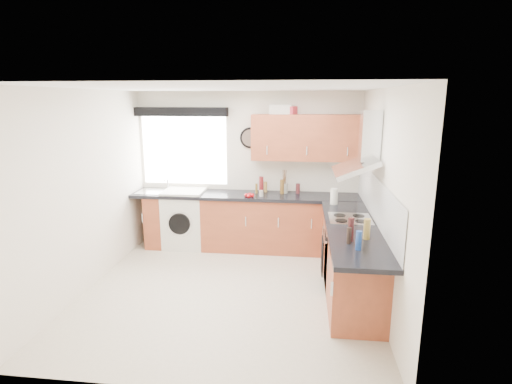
# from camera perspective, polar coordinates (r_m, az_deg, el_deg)

# --- Properties ---
(ground_plane) EXTENTS (3.60, 3.60, 0.00)m
(ground_plane) POSITION_cam_1_polar(r_m,az_deg,el_deg) (5.24, -3.92, -13.88)
(ground_plane) COLOR beige
(ceiling) EXTENTS (3.60, 3.60, 0.02)m
(ceiling) POSITION_cam_1_polar(r_m,az_deg,el_deg) (4.67, -4.41, 14.62)
(ceiling) COLOR white
(ceiling) RESTS_ON wall_back
(wall_back) EXTENTS (3.60, 0.02, 2.50)m
(wall_back) POSITION_cam_1_polar(r_m,az_deg,el_deg) (6.54, -1.21, 3.21)
(wall_back) COLOR silver
(wall_back) RESTS_ON ground_plane
(wall_front) EXTENTS (3.60, 0.02, 2.50)m
(wall_front) POSITION_cam_1_polar(r_m,az_deg,el_deg) (3.13, -10.35, -8.17)
(wall_front) COLOR silver
(wall_front) RESTS_ON ground_plane
(wall_left) EXTENTS (0.02, 3.60, 2.50)m
(wall_left) POSITION_cam_1_polar(r_m,az_deg,el_deg) (5.43, -23.15, 0.09)
(wall_left) COLOR silver
(wall_left) RESTS_ON ground_plane
(wall_right) EXTENTS (0.02, 3.60, 2.50)m
(wall_right) POSITION_cam_1_polar(r_m,az_deg,el_deg) (4.81, 17.45, -1.03)
(wall_right) COLOR silver
(wall_right) RESTS_ON ground_plane
(window) EXTENTS (1.40, 0.02, 1.10)m
(window) POSITION_cam_1_polar(r_m,az_deg,el_deg) (6.71, -10.20, 5.85)
(window) COLOR beige
(window) RESTS_ON wall_back
(window_blind) EXTENTS (1.50, 0.18, 0.14)m
(window_blind) POSITION_cam_1_polar(r_m,az_deg,el_deg) (6.58, -10.65, 11.20)
(window_blind) COLOR black
(window_blind) RESTS_ON wall_back
(splashback) EXTENTS (0.01, 3.00, 0.54)m
(splashback) POSITION_cam_1_polar(r_m,az_deg,el_deg) (5.11, 16.68, -0.97)
(splashback) COLOR white
(splashback) RESTS_ON wall_right
(base_cab_back) EXTENTS (3.00, 0.58, 0.86)m
(base_cab_back) POSITION_cam_1_polar(r_m,az_deg,el_deg) (6.47, -2.41, -4.38)
(base_cab_back) COLOR brown
(base_cab_back) RESTS_ON ground_plane
(base_cab_corner) EXTENTS (0.60, 0.60, 0.86)m
(base_cab_corner) POSITION_cam_1_polar(r_m,az_deg,el_deg) (6.42, 11.89, -4.82)
(base_cab_corner) COLOR brown
(base_cab_corner) RESTS_ON ground_plane
(base_cab_right) EXTENTS (0.58, 2.10, 0.86)m
(base_cab_right) POSITION_cam_1_polar(r_m,az_deg,el_deg) (5.15, 13.30, -9.42)
(base_cab_right) COLOR brown
(base_cab_right) RESTS_ON ground_plane
(worktop_back) EXTENTS (3.60, 0.62, 0.05)m
(worktop_back) POSITION_cam_1_polar(r_m,az_deg,el_deg) (6.32, -1.56, -0.51)
(worktop_back) COLOR black
(worktop_back) RESTS_ON base_cab_back
(worktop_right) EXTENTS (0.62, 2.42, 0.05)m
(worktop_right) POSITION_cam_1_polar(r_m,az_deg,el_deg) (4.86, 13.66, -5.13)
(worktop_right) COLOR black
(worktop_right) RESTS_ON base_cab_right
(sink) EXTENTS (0.84, 0.46, 0.10)m
(sink) POSITION_cam_1_polar(r_m,az_deg,el_deg) (6.63, -13.02, 0.36)
(sink) COLOR silver
(sink) RESTS_ON worktop_back
(oven) EXTENTS (0.56, 0.58, 0.85)m
(oven) POSITION_cam_1_polar(r_m,az_deg,el_deg) (5.29, 13.01, -8.85)
(oven) COLOR black
(oven) RESTS_ON ground_plane
(hob_plate) EXTENTS (0.52, 0.52, 0.01)m
(hob_plate) POSITION_cam_1_polar(r_m,az_deg,el_deg) (5.13, 13.29, -3.74)
(hob_plate) COLOR silver
(hob_plate) RESTS_ON worktop_right
(extractor_hood) EXTENTS (0.52, 0.78, 0.66)m
(extractor_hood) POSITION_cam_1_polar(r_m,az_deg,el_deg) (4.97, 14.96, 5.69)
(extractor_hood) COLOR silver
(extractor_hood) RESTS_ON wall_right
(upper_cabinets) EXTENTS (1.70, 0.35, 0.70)m
(upper_cabinets) POSITION_cam_1_polar(r_m,az_deg,el_deg) (6.23, 7.30, 7.72)
(upper_cabinets) COLOR brown
(upper_cabinets) RESTS_ON wall_back
(washing_machine) EXTENTS (0.65, 0.63, 0.94)m
(washing_machine) POSITION_cam_1_polar(r_m,az_deg,el_deg) (6.66, -10.08, -3.69)
(washing_machine) COLOR beige
(washing_machine) RESTS_ON ground_plane
(wall_clock) EXTENTS (0.34, 0.04, 0.34)m
(wall_clock) POSITION_cam_1_polar(r_m,az_deg,el_deg) (6.43, -0.84, 7.73)
(wall_clock) COLOR black
(wall_clock) RESTS_ON wall_back
(casserole) EXTENTS (0.35, 0.26, 0.14)m
(casserole) POSITION_cam_1_polar(r_m,az_deg,el_deg) (6.31, 3.58, 11.69)
(casserole) COLOR beige
(casserole) RESTS_ON upper_cabinets
(storage_box) EXTENTS (0.31, 0.29, 0.12)m
(storage_box) POSITION_cam_1_polar(r_m,az_deg,el_deg) (6.31, 4.51, 11.57)
(storage_box) COLOR #C5313E
(storage_box) RESTS_ON upper_cabinets
(utensil_pot) EXTENTS (0.13, 0.13, 0.15)m
(utensil_pot) POSITION_cam_1_polar(r_m,az_deg,el_deg) (6.38, 4.06, 0.53)
(utensil_pot) COLOR gray
(utensil_pot) RESTS_ON worktop_back
(kitchen_roll) EXTENTS (0.11, 0.11, 0.23)m
(kitchen_roll) POSITION_cam_1_polar(r_m,az_deg,el_deg) (5.79, 11.09, -0.62)
(kitchen_roll) COLOR beige
(kitchen_roll) RESTS_ON worktop_right
(tomato_cluster) EXTENTS (0.15, 0.15, 0.06)m
(tomato_cluster) POSITION_cam_1_polar(r_m,az_deg,el_deg) (6.11, -0.96, -0.47)
(tomato_cluster) COLOR #B8090D
(tomato_cluster) RESTS_ON worktop_back
(jar_0) EXTENTS (0.07, 0.07, 0.22)m
(jar_0) POSITION_cam_1_polar(r_m,az_deg,el_deg) (6.33, 3.74, 0.76)
(jar_0) COLOR brown
(jar_0) RESTS_ON worktop_back
(jar_1) EXTENTS (0.04, 0.04, 0.15)m
(jar_1) POSITION_cam_1_polar(r_m,az_deg,el_deg) (6.36, 0.06, 0.51)
(jar_1) COLOR brown
(jar_1) RESTS_ON worktop_back
(jar_2) EXTENTS (0.06, 0.06, 0.09)m
(jar_2) POSITION_cam_1_polar(r_m,az_deg,el_deg) (6.16, 0.77, -0.20)
(jar_2) COLOR gray
(jar_2) RESTS_ON worktop_back
(jar_3) EXTENTS (0.05, 0.05, 0.17)m
(jar_3) POSITION_cam_1_polar(r_m,az_deg,el_deg) (6.44, 1.36, 0.73)
(jar_3) COLOR olive
(jar_3) RESTS_ON worktop_back
(jar_4) EXTENTS (0.07, 0.07, 0.16)m
(jar_4) POSITION_cam_1_polar(r_m,az_deg,el_deg) (6.38, 5.99, 0.50)
(jar_4) COLOR #48191B
(jar_4) RESTS_ON worktop_back
(jar_5) EXTENTS (0.07, 0.07, 0.26)m
(jar_5) POSITION_cam_1_polar(r_m,az_deg,el_deg) (6.41, 0.76, 1.08)
(jar_5) COLOR maroon
(jar_5) RESTS_ON worktop_back
(bottle_0) EXTENTS (0.05, 0.05, 0.17)m
(bottle_0) POSITION_cam_1_polar(r_m,az_deg,el_deg) (4.27, 13.13, -6.07)
(bottle_0) COLOR black
(bottle_0) RESTS_ON worktop_right
(bottle_1) EXTENTS (0.07, 0.07, 0.22)m
(bottle_1) POSITION_cam_1_polar(r_m,az_deg,el_deg) (4.44, 15.56, -5.11)
(bottle_1) COLOR olive
(bottle_1) RESTS_ON worktop_right
(bottle_2) EXTENTS (0.06, 0.06, 0.19)m
(bottle_2) POSITION_cam_1_polar(r_m,az_deg,el_deg) (4.12, 14.45, -6.71)
(bottle_2) COLOR navy
(bottle_2) RESTS_ON worktop_right
(bottle_3) EXTENTS (0.06, 0.06, 0.25)m
(bottle_3) POSITION_cam_1_polar(r_m,az_deg,el_deg) (4.33, 13.39, -5.25)
(bottle_3) COLOR #331213
(bottle_3) RESTS_ON worktop_right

